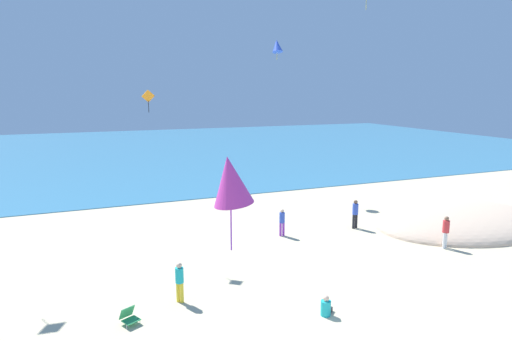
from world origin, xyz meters
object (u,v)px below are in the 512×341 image
(person_0, at_px, (355,212))
(person_1, at_px, (282,220))
(person_3, at_px, (180,279))
(kite_orange, at_px, (148,97))
(person_2, at_px, (446,230))
(person_5, at_px, (326,308))
(kite_magenta, at_px, (231,180))
(beach_chair_far_left, at_px, (129,316))
(kite_blue, at_px, (277,46))

(person_0, distance_m, person_1, 4.57)
(person_3, xyz_separation_m, kite_orange, (0.04, 6.31, 6.77))
(kite_orange, bearing_deg, person_2, -22.11)
(person_5, relative_size, kite_magenta, 0.39)
(person_0, height_order, person_3, person_0)
(person_3, height_order, kite_orange, kite_orange)
(person_1, bearing_deg, person_2, 61.17)
(person_0, xyz_separation_m, kite_orange, (-11.45, 1.11, 6.70))
(beach_chair_far_left, distance_m, kite_magenta, 9.02)
(kite_magenta, bearing_deg, person_3, 86.66)
(beach_chair_far_left, bearing_deg, kite_blue, 114.72)
(kite_magenta, bearing_deg, person_1, 60.63)
(person_1, bearing_deg, kite_orange, -89.64)
(beach_chair_far_left, xyz_separation_m, kite_magenta, (1.55, -6.60, 5.95))
(person_5, bearing_deg, kite_orange, 74.35)
(person_5, bearing_deg, person_3, 105.60)
(person_0, bearing_deg, kite_magenta, 134.87)
(person_5, distance_m, kite_magenta, 9.09)
(person_2, distance_m, person_3, 13.89)
(person_1, height_order, kite_blue, kite_blue)
(person_1, distance_m, person_3, 8.91)
(beach_chair_far_left, distance_m, person_5, 6.95)
(person_2, relative_size, person_3, 1.06)
(person_0, xyz_separation_m, person_2, (2.38, -4.51, -0.01))
(person_1, xyz_separation_m, kite_blue, (4.22, 10.08, 10.45))
(beach_chair_far_left, height_order, kite_magenta, kite_magenta)
(person_0, bearing_deg, person_1, 83.24)
(kite_magenta, bearing_deg, person_5, 41.95)
(person_0, relative_size, kite_blue, 1.05)
(person_2, xyz_separation_m, kite_blue, (-2.71, 14.97, 10.36))
(kite_magenta, height_order, kite_orange, kite_orange)
(kite_orange, height_order, kite_blue, kite_blue)
(person_5, distance_m, kite_blue, 22.59)
(kite_magenta, distance_m, kite_blue, 26.44)
(person_2, bearing_deg, person_0, -175.50)
(person_5, relative_size, kite_orange, 0.70)
(beach_chair_far_left, distance_m, person_0, 14.83)
(person_0, height_order, person_2, person_0)
(person_0, distance_m, kite_magenta, 18.23)
(person_2, bearing_deg, person_3, -110.43)
(person_0, distance_m, kite_blue, 14.72)
(beach_chair_far_left, height_order, person_0, person_0)
(beach_chair_far_left, relative_size, person_2, 0.45)
(person_0, height_order, kite_blue, kite_blue)
(person_0, height_order, kite_magenta, kite_magenta)
(person_2, distance_m, person_5, 9.92)
(person_2, height_order, kite_blue, kite_blue)
(person_5, xyz_separation_m, kite_orange, (-4.63, 9.25, 7.40))
(person_2, height_order, person_5, person_2)
(person_0, distance_m, person_5, 10.65)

